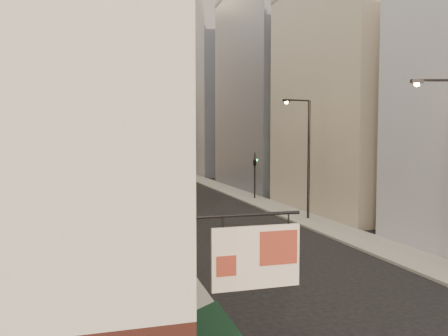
{
  "coord_description": "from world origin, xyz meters",
  "views": [
    {
      "loc": [
        -9.09,
        -3.98,
        6.15
      ],
      "look_at": [
        -1.89,
        20.99,
        4.57
      ],
      "focal_mm": 35.0,
      "sensor_mm": 36.0,
      "label": 1
    }
  ],
  "objects_px": {
    "clock_tower": "(136,88)",
    "white_tower": "(201,76)",
    "traffic_light_left": "(123,171)",
    "traffic_light_right": "(255,164)",
    "streetlamp_mid": "(306,152)"
  },
  "relations": [
    {
      "from": "clock_tower",
      "to": "white_tower",
      "type": "bearing_deg",
      "value": -51.84
    },
    {
      "from": "clock_tower",
      "to": "traffic_light_left",
      "type": "bearing_deg",
      "value": -96.15
    },
    {
      "from": "streetlamp_mid",
      "to": "traffic_light_left",
      "type": "distance_m",
      "value": 16.95
    },
    {
      "from": "traffic_light_right",
      "to": "clock_tower",
      "type": "bearing_deg",
      "value": -88.94
    },
    {
      "from": "streetlamp_mid",
      "to": "traffic_light_right",
      "type": "xyz_separation_m",
      "value": [
        0.37,
        12.53,
        -1.51
      ]
    },
    {
      "from": "clock_tower",
      "to": "white_tower",
      "type": "relative_size",
      "value": 1.08
    },
    {
      "from": "clock_tower",
      "to": "white_tower",
      "type": "distance_m",
      "value": 17.83
    },
    {
      "from": "traffic_light_left",
      "to": "traffic_light_right",
      "type": "relative_size",
      "value": 1.0
    },
    {
      "from": "clock_tower",
      "to": "white_tower",
      "type": "xyz_separation_m",
      "value": [
        11.0,
        -14.0,
        0.97
      ]
    },
    {
      "from": "streetlamp_mid",
      "to": "white_tower",
      "type": "bearing_deg",
      "value": 78.34
    },
    {
      "from": "white_tower",
      "to": "clock_tower",
      "type": "bearing_deg",
      "value": 128.16
    },
    {
      "from": "white_tower",
      "to": "traffic_light_left",
      "type": "bearing_deg",
      "value": -112.44
    },
    {
      "from": "traffic_light_left",
      "to": "traffic_light_right",
      "type": "height_order",
      "value": "same"
    },
    {
      "from": "streetlamp_mid",
      "to": "traffic_light_right",
      "type": "distance_m",
      "value": 12.62
    },
    {
      "from": "clock_tower",
      "to": "streetlamp_mid",
      "type": "bearing_deg",
      "value": -83.54
    }
  ]
}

